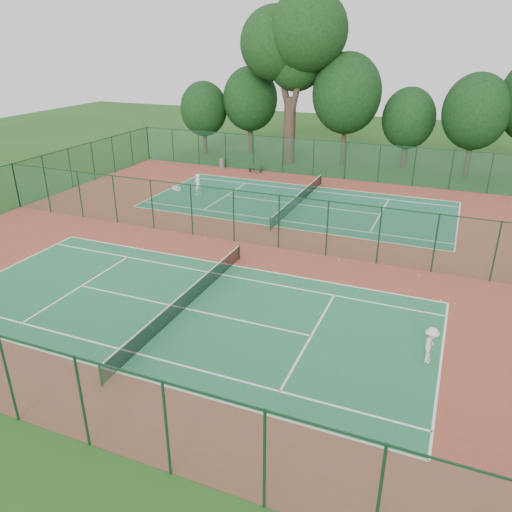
{
  "coord_description": "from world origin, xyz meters",
  "views": [
    {
      "loc": [
        11.34,
        -27.43,
        12.25
      ],
      "look_at": [
        2.1,
        -5.07,
        1.6
      ],
      "focal_mm": 35.0,
      "sensor_mm": 36.0,
      "label": 1
    }
  ],
  "objects_px": {
    "trash_bin": "(222,163)",
    "kit_bag": "(177,188)",
    "bench": "(255,168)",
    "big_tree": "(294,43)",
    "player_near": "(431,345)",
    "player_far": "(198,184)"
  },
  "relations": [
    {
      "from": "trash_bin",
      "to": "kit_bag",
      "type": "xyz_separation_m",
      "value": [
        -0.22,
        -8.58,
        -0.35
      ]
    },
    {
      "from": "bench",
      "to": "big_tree",
      "type": "relative_size",
      "value": 0.08
    },
    {
      "from": "player_far",
      "to": "trash_bin",
      "type": "bearing_deg",
      "value": -151.38
    },
    {
      "from": "trash_bin",
      "to": "bench",
      "type": "xyz_separation_m",
      "value": [
        3.73,
        -0.27,
        -0.06
      ]
    },
    {
      "from": "trash_bin",
      "to": "player_far",
      "type": "bearing_deg",
      "value": -76.31
    },
    {
      "from": "player_near",
      "to": "bench",
      "type": "distance_m",
      "value": 32.09
    },
    {
      "from": "trash_bin",
      "to": "kit_bag",
      "type": "distance_m",
      "value": 8.59
    },
    {
      "from": "kit_bag",
      "to": "player_near",
      "type": "bearing_deg",
      "value": -19.74
    },
    {
      "from": "player_far",
      "to": "kit_bag",
      "type": "distance_m",
      "value": 2.62
    },
    {
      "from": "trash_bin",
      "to": "big_tree",
      "type": "height_order",
      "value": "big_tree"
    },
    {
      "from": "bench",
      "to": "player_near",
      "type": "bearing_deg",
      "value": -53.65
    },
    {
      "from": "big_tree",
      "to": "kit_bag",
      "type": "bearing_deg",
      "value": -112.62
    },
    {
      "from": "player_far",
      "to": "bench",
      "type": "height_order",
      "value": "player_far"
    },
    {
      "from": "big_tree",
      "to": "trash_bin",
      "type": "bearing_deg",
      "value": -136.61
    },
    {
      "from": "bench",
      "to": "kit_bag",
      "type": "height_order",
      "value": "bench"
    },
    {
      "from": "player_near",
      "to": "player_far",
      "type": "distance_m",
      "value": 26.5
    },
    {
      "from": "player_near",
      "to": "big_tree",
      "type": "bearing_deg",
      "value": 32.98
    },
    {
      "from": "big_tree",
      "to": "player_near",
      "type": "bearing_deg",
      "value": -62.09
    },
    {
      "from": "trash_bin",
      "to": "big_tree",
      "type": "relative_size",
      "value": 0.06
    },
    {
      "from": "trash_bin",
      "to": "bench",
      "type": "bearing_deg",
      "value": -4.08
    },
    {
      "from": "player_near",
      "to": "kit_bag",
      "type": "relative_size",
      "value": 1.98
    },
    {
      "from": "trash_bin",
      "to": "kit_bag",
      "type": "height_order",
      "value": "trash_bin"
    }
  ]
}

